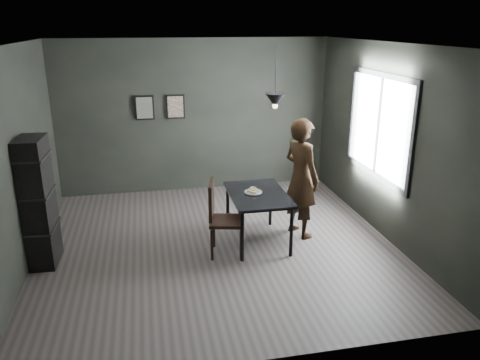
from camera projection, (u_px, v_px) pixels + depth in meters
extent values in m
plane|color=#3C3634|center=(217.00, 245.00, 6.77)|extent=(5.00, 5.00, 0.00)
cube|color=black|center=(195.00, 117.00, 8.64)|extent=(5.00, 0.10, 2.80)
cube|color=silver|center=(214.00, 44.00, 5.87)|extent=(5.00, 5.00, 0.02)
cube|color=white|center=(379.00, 126.00, 6.91)|extent=(0.02, 1.80, 1.40)
cube|color=black|center=(378.00, 126.00, 6.91)|extent=(0.04, 1.96, 1.56)
cube|color=black|center=(258.00, 195.00, 6.65)|extent=(0.80, 1.20, 0.04)
cylinder|color=black|center=(242.00, 237.00, 6.20)|extent=(0.05, 0.05, 0.71)
cylinder|color=black|center=(291.00, 232.00, 6.33)|extent=(0.05, 0.05, 0.71)
cylinder|color=black|center=(228.00, 207.00, 7.20)|extent=(0.05, 0.05, 0.71)
cylinder|color=black|center=(270.00, 204.00, 7.33)|extent=(0.05, 0.05, 0.71)
cylinder|color=silver|center=(253.00, 193.00, 6.65)|extent=(0.23, 0.23, 0.01)
torus|color=beige|center=(256.00, 190.00, 6.67)|extent=(0.10, 0.10, 0.04)
torus|color=beige|center=(251.00, 190.00, 6.66)|extent=(0.10, 0.10, 0.04)
torus|color=beige|center=(253.00, 192.00, 6.60)|extent=(0.10, 0.10, 0.04)
torus|color=beige|center=(253.00, 189.00, 6.63)|extent=(0.15, 0.15, 0.05)
imported|color=black|center=(301.00, 178.00, 6.84)|extent=(0.65, 0.77, 1.79)
cube|color=black|center=(227.00, 221.00, 6.36)|extent=(0.54, 0.54, 0.04)
cube|color=black|center=(211.00, 199.00, 6.26)|extent=(0.14, 0.45, 0.50)
cylinder|color=black|center=(212.00, 245.00, 6.26)|extent=(0.04, 0.04, 0.44)
cylinder|color=black|center=(241.00, 245.00, 6.26)|extent=(0.04, 0.04, 0.44)
cylinder|color=black|center=(214.00, 233.00, 6.63)|extent=(0.04, 0.04, 0.44)
cylinder|color=black|center=(241.00, 233.00, 6.63)|extent=(0.04, 0.04, 0.44)
cube|color=black|center=(38.00, 203.00, 6.01)|extent=(0.35, 0.58, 1.71)
cylinder|color=black|center=(276.00, 72.00, 6.24)|extent=(0.01, 0.01, 0.75)
cone|color=black|center=(275.00, 100.00, 6.36)|extent=(0.28, 0.28, 0.18)
sphere|color=#FFE0B2|center=(275.00, 106.00, 6.39)|extent=(0.07, 0.07, 0.07)
cube|color=black|center=(145.00, 108.00, 8.37)|extent=(0.34, 0.03, 0.44)
cube|color=#3D5546|center=(145.00, 108.00, 8.35)|extent=(0.28, 0.01, 0.38)
cube|color=black|center=(175.00, 107.00, 8.48)|extent=(0.34, 0.03, 0.44)
cube|color=brown|center=(175.00, 107.00, 8.46)|extent=(0.28, 0.01, 0.38)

